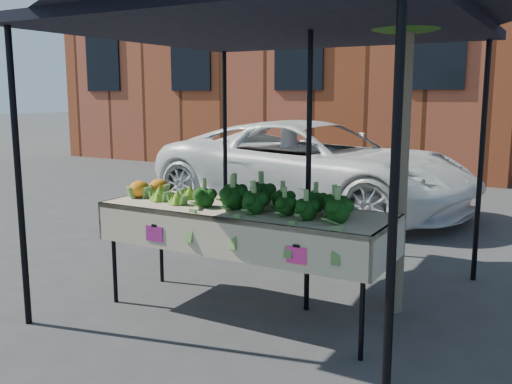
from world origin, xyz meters
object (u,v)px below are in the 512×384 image
table (244,262)px  canopy (275,146)px  vehicle (315,46)px  street_tree (404,70)px

table → canopy: 1.02m
canopy → table: bearing=-97.8°
vehicle → street_tree: size_ratio=1.27×
canopy → vehicle: size_ratio=0.63×
table → vehicle: 4.84m
vehicle → street_tree: bearing=-140.6°
table → street_tree: (1.06, 0.69, 1.54)m
vehicle → street_tree: 4.23m
table → street_tree: street_tree is taller
canopy → vehicle: (-1.32, 3.76, 1.15)m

